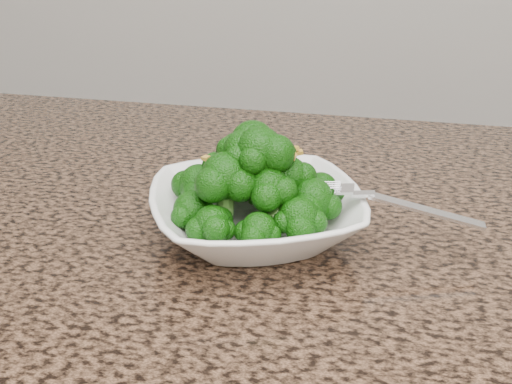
# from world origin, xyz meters

# --- Properties ---
(granite_counter) EXTENTS (1.64, 1.04, 0.03)m
(granite_counter) POSITION_xyz_m (0.00, 0.30, 0.89)
(granite_counter) COLOR brown
(granite_counter) RESTS_ON cabinet
(bowl) EXTENTS (0.28, 0.28, 0.05)m
(bowl) POSITION_xyz_m (-0.07, 0.39, 0.93)
(bowl) COLOR white
(bowl) RESTS_ON granite_counter
(broccoli_pile) EXTENTS (0.18, 0.18, 0.08)m
(broccoli_pile) POSITION_xyz_m (-0.07, 0.39, 0.99)
(broccoli_pile) COLOR #104C08
(broccoli_pile) RESTS_ON bowl
(garlic_topping) EXTENTS (0.11, 0.11, 0.01)m
(garlic_topping) POSITION_xyz_m (-0.07, 0.39, 1.03)
(garlic_topping) COLOR gold
(garlic_topping) RESTS_ON broccoli_pile
(fork) EXTENTS (0.18, 0.04, 0.01)m
(fork) POSITION_xyz_m (0.04, 0.39, 0.96)
(fork) COLOR silver
(fork) RESTS_ON bowl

